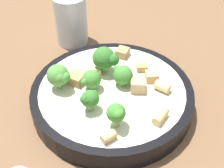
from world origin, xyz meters
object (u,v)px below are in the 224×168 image
at_px(broccoli_floret_0, 90,99).
at_px(broccoli_floret_1, 59,76).
at_px(broccoli_floret_4, 122,74).
at_px(chicken_chunk_1, 152,76).
at_px(drinking_glass, 71,23).
at_px(broccoli_floret_3, 105,58).
at_px(chicken_chunk_3, 76,79).
at_px(rigatoni_0, 161,116).
at_px(pasta_bowl, 112,95).
at_px(chicken_chunk_4, 122,52).
at_px(rigatoni_4, 162,86).
at_px(rigatoni_1, 92,72).
at_px(chicken_chunk_0, 138,87).
at_px(rigatoni_3, 106,55).
at_px(rigatoni_2, 105,137).
at_px(chicken_chunk_2, 142,68).
at_px(broccoli_floret_2, 91,80).
at_px(broccoli_floret_5, 116,114).

distance_m(broccoli_floret_0, broccoli_floret_1, 0.07).
distance_m(broccoli_floret_4, chicken_chunk_1, 0.05).
distance_m(broccoli_floret_1, drinking_glass, 0.19).
bearing_deg(chicken_chunk_1, broccoli_floret_0, -52.19).
height_order(broccoli_floret_3, chicken_chunk_3, broccoli_floret_3).
height_order(broccoli_floret_3, rigatoni_0, broccoli_floret_3).
distance_m(pasta_bowl, chicken_chunk_3, 0.06).
distance_m(chicken_chunk_1, chicken_chunk_4, 0.08).
distance_m(rigatoni_0, rigatoni_4, 0.07).
relative_size(rigatoni_1, drinking_glass, 0.27).
bearing_deg(broccoli_floret_1, chicken_chunk_0, 88.41).
distance_m(broccoli_floret_0, rigatoni_3, 0.13).
height_order(broccoli_floret_1, rigatoni_2, broccoli_floret_1).
relative_size(pasta_bowl, chicken_chunk_2, 14.28).
distance_m(pasta_bowl, chicken_chunk_4, 0.09).
bearing_deg(chicken_chunk_3, broccoli_floret_3, 123.82).
bearing_deg(broccoli_floret_2, broccoli_floret_4, 109.36).
xyz_separation_m(broccoli_floret_3, broccoli_floret_4, (0.03, 0.03, -0.01)).
bearing_deg(rigatoni_3, chicken_chunk_0, 32.32).
distance_m(broccoli_floret_0, rigatoni_0, 0.10).
distance_m(rigatoni_4, chicken_chunk_4, 0.11).
bearing_deg(chicken_chunk_1, rigatoni_4, 34.18).
xyz_separation_m(chicken_chunk_1, chicken_chunk_4, (-0.06, -0.05, -0.00)).
relative_size(broccoli_floret_0, drinking_glass, 0.34).
bearing_deg(chicken_chunk_3, chicken_chunk_0, 79.78).
distance_m(broccoli_floret_0, broccoli_floret_3, 0.09).
distance_m(rigatoni_1, chicken_chunk_3, 0.03).
xyz_separation_m(broccoli_floret_2, rigatoni_1, (-0.04, -0.00, -0.01)).
distance_m(rigatoni_0, chicken_chunk_2, 0.11).
distance_m(broccoli_floret_0, chicken_chunk_0, 0.08).
bearing_deg(chicken_chunk_4, broccoli_floret_5, -1.81).
bearing_deg(rigatoni_2, chicken_chunk_0, 155.44).
relative_size(chicken_chunk_2, chicken_chunk_4, 0.82).
height_order(rigatoni_2, rigatoni_4, rigatoni_4).
xyz_separation_m(chicken_chunk_1, chicken_chunk_3, (0.01, -0.12, 0.00)).
relative_size(broccoli_floret_3, chicken_chunk_4, 2.11).
height_order(broccoli_floret_4, rigatoni_4, broccoli_floret_4).
bearing_deg(broccoli_floret_1, broccoli_floret_3, 123.51).
distance_m(broccoli_floret_5, chicken_chunk_3, 0.11).
height_order(rigatoni_1, chicken_chunk_1, same).
bearing_deg(rigatoni_3, pasta_bowl, 10.04).
xyz_separation_m(broccoli_floret_3, rigatoni_3, (-0.04, -0.00, -0.02)).
relative_size(broccoli_floret_3, chicken_chunk_3, 1.77).
xyz_separation_m(broccoli_floret_3, chicken_chunk_2, (-0.01, 0.06, -0.02)).
bearing_deg(rigatoni_1, chicken_chunk_2, 102.05).
height_order(rigatoni_1, rigatoni_2, rigatoni_1).
height_order(rigatoni_1, rigatoni_3, rigatoni_1).
relative_size(rigatoni_2, chicken_chunk_0, 0.88).
distance_m(pasta_bowl, broccoli_floret_0, 0.07).
relative_size(rigatoni_0, rigatoni_4, 1.22).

